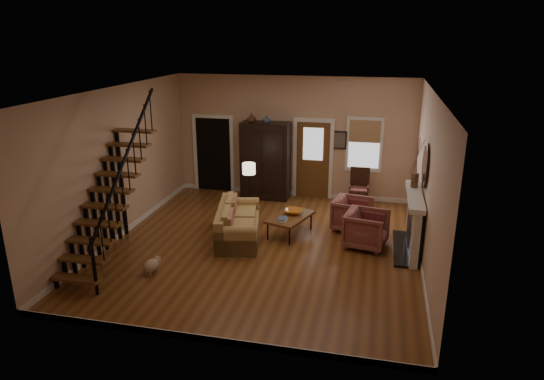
% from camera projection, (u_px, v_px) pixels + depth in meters
% --- Properties ---
extents(room, '(7.00, 7.33, 3.30)m').
position_uv_depth(room, '(264.00, 157.00, 11.67)').
color(room, brown).
rests_on(room, ground).
extents(staircase, '(0.94, 2.80, 3.20)m').
position_uv_depth(staircase, '(106.00, 184.00, 9.30)').
color(staircase, brown).
rests_on(staircase, ground).
extents(fireplace, '(0.33, 1.95, 2.30)m').
position_uv_depth(fireplace, '(416.00, 217.00, 10.00)').
color(fireplace, black).
rests_on(fireplace, ground).
extents(armoire, '(1.30, 0.60, 2.10)m').
position_uv_depth(armoire, '(266.00, 161.00, 13.16)').
color(armoire, black).
rests_on(armoire, ground).
extents(vase_a, '(0.24, 0.24, 0.25)m').
position_uv_depth(vase_a, '(252.00, 118.00, 12.78)').
color(vase_a, '#4C2619').
rests_on(vase_a, armoire).
extents(vase_b, '(0.20, 0.20, 0.21)m').
position_uv_depth(vase_b, '(266.00, 119.00, 12.70)').
color(vase_b, '#334C60').
rests_on(vase_b, armoire).
extents(sofa, '(1.27, 2.14, 0.75)m').
position_uv_depth(sofa, '(238.00, 223.00, 10.70)').
color(sofa, '#AB894E').
rests_on(sofa, ground).
extents(coffee_table, '(1.03, 1.34, 0.45)m').
position_uv_depth(coffee_table, '(290.00, 225.00, 10.95)').
color(coffee_table, brown).
rests_on(coffee_table, ground).
extents(bowl, '(0.40, 0.40, 0.10)m').
position_uv_depth(bowl, '(294.00, 212.00, 10.99)').
color(bowl, '#CC6A18').
rests_on(bowl, coffee_table).
extents(books, '(0.22, 0.30, 0.06)m').
position_uv_depth(books, '(282.00, 219.00, 10.62)').
color(books, beige).
rests_on(books, coffee_table).
extents(armchair_left, '(1.01, 0.99, 0.79)m').
position_uv_depth(armchair_left, '(366.00, 229.00, 10.28)').
color(armchair_left, maroon).
rests_on(armchair_left, ground).
extents(armchair_right, '(0.97, 0.95, 0.76)m').
position_uv_depth(armchair_right, '(352.00, 214.00, 11.17)').
color(armchair_right, maroon).
rests_on(armchair_right, ground).
extents(floor_lamp, '(0.37, 0.37, 1.38)m').
position_uv_depth(floor_lamp, '(249.00, 191.00, 11.84)').
color(floor_lamp, black).
rests_on(floor_lamp, ground).
extents(side_chair, '(0.54, 0.54, 1.02)m').
position_uv_depth(side_chair, '(359.00, 188.00, 12.61)').
color(side_chair, '#321C0F').
rests_on(side_chair, ground).
extents(dog, '(0.32, 0.45, 0.29)m').
position_uv_depth(dog, '(151.00, 266.00, 9.20)').
color(dog, tan).
rests_on(dog, ground).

